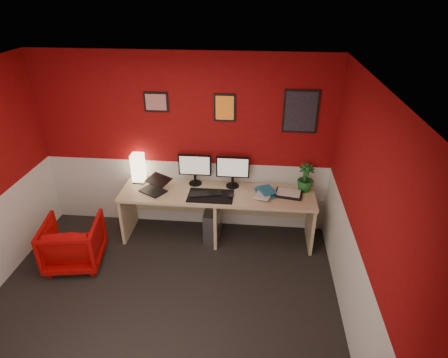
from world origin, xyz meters
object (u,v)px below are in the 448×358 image
at_px(zen_tray, 289,194).
at_px(pc_tower, 213,223).
at_px(shoji_lamp, 138,169).
at_px(laptop, 152,184).
at_px(monitor_left, 195,165).
at_px(armchair, 74,242).
at_px(potted_plant, 306,178).
at_px(desk, 217,215).
at_px(monitor_right, 233,167).

relative_size(zen_tray, pc_tower, 0.78).
xyz_separation_m(shoji_lamp, pc_tower, (1.05, -0.19, -0.70)).
height_order(laptop, zen_tray, laptop).
relative_size(monitor_left, zen_tray, 1.66).
bearing_deg(monitor_left, armchair, -147.06).
relative_size(shoji_lamp, laptop, 1.21).
bearing_deg(laptop, shoji_lamp, 166.29).
distance_m(shoji_lamp, pc_tower, 1.28).
relative_size(pc_tower, armchair, 0.65).
bearing_deg(potted_plant, armchair, -163.17).
distance_m(laptop, armchair, 1.22).
bearing_deg(zen_tray, laptop, -177.27).
bearing_deg(pc_tower, potted_plant, 9.84).
height_order(desk, laptop, laptop).
distance_m(desk, armchair, 1.89).
xyz_separation_m(monitor_left, armchair, (-1.42, -0.92, -0.71)).
bearing_deg(armchair, zen_tray, -174.21).
xyz_separation_m(monitor_right, zen_tray, (0.76, -0.16, -0.28)).
bearing_deg(pc_tower, zen_tray, 3.40).
xyz_separation_m(desk, monitor_right, (0.19, 0.20, 0.66)).
bearing_deg(zen_tray, armchair, -164.69).
xyz_separation_m(desk, armchair, (-1.75, -0.70, -0.05)).
relative_size(desk, shoji_lamp, 6.50).
xyz_separation_m(monitor_right, potted_plant, (0.97, -0.02, -0.10)).
relative_size(monitor_right, pc_tower, 1.29).
distance_m(desk, shoji_lamp, 1.27).
height_order(potted_plant, armchair, potted_plant).
distance_m(monitor_right, armchair, 2.26).
distance_m(monitor_left, potted_plant, 1.50).
height_order(shoji_lamp, pc_tower, shoji_lamp).
relative_size(monitor_left, armchair, 0.84).
bearing_deg(monitor_right, armchair, -155.08).
bearing_deg(laptop, pc_tower, 36.40).
relative_size(laptop, armchair, 0.48).
bearing_deg(potted_plant, zen_tray, -146.66).
height_order(monitor_left, armchair, monitor_left).
distance_m(laptop, pc_tower, 1.01).
height_order(potted_plant, pc_tower, potted_plant).
xyz_separation_m(laptop, armchair, (-0.89, -0.65, -0.53)).
bearing_deg(pc_tower, monitor_left, 144.78).
bearing_deg(monitor_left, shoji_lamp, -179.51).
relative_size(laptop, zen_tray, 0.94).
bearing_deg(shoji_lamp, monitor_right, -0.52).
bearing_deg(monitor_right, monitor_left, 177.95).
xyz_separation_m(monitor_right, armchair, (-1.94, -0.90, -0.71)).
bearing_deg(shoji_lamp, desk, -10.62).
distance_m(desk, pc_tower, 0.16).
xyz_separation_m(shoji_lamp, zen_tray, (2.07, -0.18, -0.18)).
relative_size(laptop, pc_tower, 0.73).
height_order(monitor_left, zen_tray, monitor_left).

